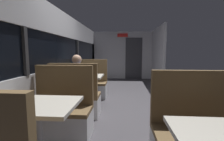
{
  "coord_description": "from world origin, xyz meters",
  "views": [
    {
      "loc": [
        0.09,
        -3.78,
        1.31
      ],
      "look_at": [
        -0.24,
        0.59,
        0.81
      ],
      "focal_mm": 25.84,
      "sensor_mm": 36.0,
      "label": 1
    }
  ],
  "objects_px": {
    "bench_front_aisle_facing_entry": "(195,140)",
    "seated_passenger": "(77,89)",
    "dining_table_mid_window": "(84,79)",
    "dining_table_near_window": "(37,112)",
    "bench_near_window_facing_entry": "(62,115)",
    "bench_mid_window_facing_end": "(76,100)",
    "bench_mid_window_facing_entry": "(90,86)"
  },
  "relations": [
    {
      "from": "dining_table_near_window",
      "to": "bench_front_aisle_facing_entry",
      "type": "xyz_separation_m",
      "value": [
        1.79,
        0.1,
        -0.31
      ]
    },
    {
      "from": "bench_mid_window_facing_end",
      "to": "bench_front_aisle_facing_entry",
      "type": "height_order",
      "value": "same"
    },
    {
      "from": "dining_table_near_window",
      "to": "bench_mid_window_facing_end",
      "type": "distance_m",
      "value": 1.51
    },
    {
      "from": "bench_mid_window_facing_end",
      "to": "bench_mid_window_facing_entry",
      "type": "relative_size",
      "value": 1.0
    },
    {
      "from": "dining_table_near_window",
      "to": "bench_near_window_facing_entry",
      "type": "xyz_separation_m",
      "value": [
        0.0,
        0.7,
        -0.31
      ]
    },
    {
      "from": "bench_mid_window_facing_entry",
      "to": "seated_passenger",
      "type": "xyz_separation_m",
      "value": [
        0.0,
        -1.33,
        0.21
      ]
    },
    {
      "from": "bench_mid_window_facing_end",
      "to": "bench_mid_window_facing_entry",
      "type": "xyz_separation_m",
      "value": [
        0.0,
        1.4,
        0.0
      ]
    },
    {
      "from": "bench_near_window_facing_entry",
      "to": "dining_table_mid_window",
      "type": "xyz_separation_m",
      "value": [
        0.0,
        1.48,
        0.31
      ]
    },
    {
      "from": "bench_near_window_facing_entry",
      "to": "dining_table_near_window",
      "type": "bearing_deg",
      "value": -90.0
    },
    {
      "from": "dining_table_near_window",
      "to": "dining_table_mid_window",
      "type": "bearing_deg",
      "value": 90.0
    },
    {
      "from": "dining_table_near_window",
      "to": "bench_mid_window_facing_end",
      "type": "xyz_separation_m",
      "value": [
        0.0,
        1.48,
        -0.31
      ]
    },
    {
      "from": "bench_near_window_facing_entry",
      "to": "bench_mid_window_facing_end",
      "type": "height_order",
      "value": "same"
    },
    {
      "from": "seated_passenger",
      "to": "bench_front_aisle_facing_entry",
      "type": "bearing_deg",
      "value": -39.08
    },
    {
      "from": "bench_mid_window_facing_end",
      "to": "seated_passenger",
      "type": "relative_size",
      "value": 0.87
    },
    {
      "from": "dining_table_mid_window",
      "to": "bench_front_aisle_facing_entry",
      "type": "distance_m",
      "value": 2.76
    },
    {
      "from": "bench_mid_window_facing_end",
      "to": "bench_mid_window_facing_entry",
      "type": "distance_m",
      "value": 1.4
    },
    {
      "from": "bench_near_window_facing_entry",
      "to": "seated_passenger",
      "type": "xyz_separation_m",
      "value": [
        0.0,
        0.85,
        0.21
      ]
    },
    {
      "from": "dining_table_near_window",
      "to": "dining_table_mid_window",
      "type": "distance_m",
      "value": 2.18
    },
    {
      "from": "dining_table_near_window",
      "to": "bench_mid_window_facing_end",
      "type": "height_order",
      "value": "bench_mid_window_facing_end"
    },
    {
      "from": "seated_passenger",
      "to": "dining_table_mid_window",
      "type": "bearing_deg",
      "value": 90.0
    },
    {
      "from": "bench_mid_window_facing_entry",
      "to": "bench_front_aisle_facing_entry",
      "type": "relative_size",
      "value": 1.0
    },
    {
      "from": "bench_near_window_facing_entry",
      "to": "seated_passenger",
      "type": "relative_size",
      "value": 0.87
    },
    {
      "from": "bench_near_window_facing_entry",
      "to": "bench_front_aisle_facing_entry",
      "type": "relative_size",
      "value": 1.0
    },
    {
      "from": "dining_table_mid_window",
      "to": "seated_passenger",
      "type": "distance_m",
      "value": 0.64
    },
    {
      "from": "dining_table_near_window",
      "to": "dining_table_mid_window",
      "type": "height_order",
      "value": "same"
    },
    {
      "from": "bench_mid_window_facing_end",
      "to": "bench_mid_window_facing_entry",
      "type": "bearing_deg",
      "value": 90.0
    },
    {
      "from": "dining_table_mid_window",
      "to": "seated_passenger",
      "type": "height_order",
      "value": "seated_passenger"
    },
    {
      "from": "bench_front_aisle_facing_entry",
      "to": "seated_passenger",
      "type": "distance_m",
      "value": 2.32
    },
    {
      "from": "dining_table_near_window",
      "to": "bench_mid_window_facing_entry",
      "type": "relative_size",
      "value": 0.82
    },
    {
      "from": "bench_front_aisle_facing_entry",
      "to": "seated_passenger",
      "type": "xyz_separation_m",
      "value": [
        -1.79,
        1.45,
        0.21
      ]
    },
    {
      "from": "bench_front_aisle_facing_entry",
      "to": "dining_table_mid_window",
      "type": "bearing_deg",
      "value": 130.71
    },
    {
      "from": "bench_front_aisle_facing_entry",
      "to": "seated_passenger",
      "type": "height_order",
      "value": "seated_passenger"
    }
  ]
}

